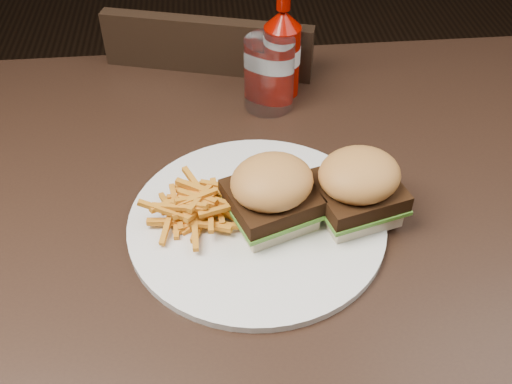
{
  "coord_description": "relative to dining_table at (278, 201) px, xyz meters",
  "views": [
    {
      "loc": [
        -0.09,
        -0.61,
        1.32
      ],
      "look_at": [
        -0.04,
        -0.05,
        0.8
      ],
      "focal_mm": 42.0,
      "sensor_mm": 36.0,
      "label": 1
    }
  ],
  "objects": [
    {
      "name": "dining_table",
      "position": [
        0.0,
        0.0,
        0.0
      ],
      "size": [
        1.2,
        0.8,
        0.04
      ],
      "primitive_type": "cube",
      "color": "black",
      "rests_on": "ground"
    },
    {
      "name": "chair_far",
      "position": [
        -0.04,
        0.5,
        -0.3
      ],
      "size": [
        0.48,
        0.48,
        0.04
      ],
      "primitive_type": "cube",
      "rotation": [
        0.0,
        0.0,
        2.87
      ],
      "color": "black",
      "rests_on": "ground"
    },
    {
      "name": "plate",
      "position": [
        -0.04,
        -0.06,
        0.03
      ],
      "size": [
        0.34,
        0.34,
        0.01
      ],
      "primitive_type": "cylinder",
      "color": "white",
      "rests_on": "dining_table"
    },
    {
      "name": "sandwich_half_a",
      "position": [
        -0.02,
        -0.06,
        0.04
      ],
      "size": [
        0.12,
        0.12,
        0.02
      ],
      "primitive_type": "cube",
      "rotation": [
        0.0,
        0.0,
        0.36
      ],
      "color": "beige",
      "rests_on": "plate"
    },
    {
      "name": "sandwich_half_b",
      "position": [
        0.09,
        -0.06,
        0.04
      ],
      "size": [
        0.12,
        0.11,
        0.02
      ],
      "primitive_type": "cube",
      "rotation": [
        0.0,
        0.0,
        0.27
      ],
      "color": "beige",
      "rests_on": "plate"
    },
    {
      "name": "fries_pile",
      "position": [
        -0.11,
        -0.05,
        0.05
      ],
      "size": [
        0.12,
        0.12,
        0.04
      ],
      "primitive_type": null,
      "rotation": [
        0.0,
        0.0,
        0.31
      ],
      "color": "orange",
      "rests_on": "plate"
    },
    {
      "name": "ketchup_bottle",
      "position": [
        0.03,
        0.25,
        0.08
      ],
      "size": [
        0.07,
        0.07,
        0.12
      ],
      "primitive_type": "cylinder",
      "rotation": [
        0.0,
        0.0,
        0.1
      ],
      "color": "#880800",
      "rests_on": "dining_table"
    },
    {
      "name": "tumbler",
      "position": [
        0.01,
        0.21,
        0.08
      ],
      "size": [
        0.09,
        0.09,
        0.13
      ],
      "primitive_type": "cylinder",
      "rotation": [
        0.0,
        0.0,
        -0.15
      ],
      "color": "white",
      "rests_on": "dining_table"
    }
  ]
}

